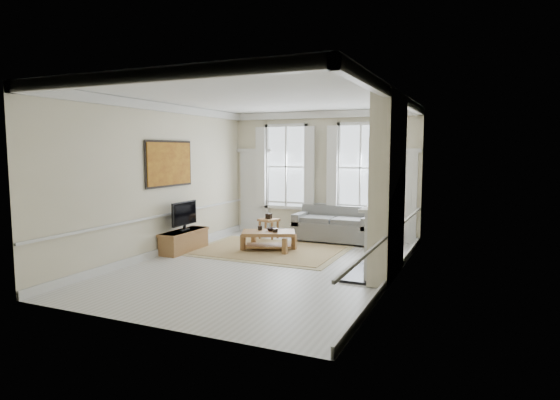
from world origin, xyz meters
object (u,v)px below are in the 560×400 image
at_px(sofa, 335,227).
at_px(side_table, 269,223).
at_px(coffee_table, 269,235).
at_px(tv_stand, 184,241).

height_order(sofa, side_table, sofa).
xyz_separation_m(coffee_table, tv_stand, (-1.77, -0.87, -0.13)).
distance_m(side_table, coffee_table, 1.48).
distance_m(sofa, side_table, 1.75).
bearing_deg(side_table, coffee_table, -64.99).
xyz_separation_m(sofa, tv_stand, (-2.85, -2.61, -0.13)).
height_order(coffee_table, tv_stand, tv_stand).
height_order(side_table, tv_stand, side_table).
xyz_separation_m(sofa, coffee_table, (-1.08, -1.75, 0.01)).
relative_size(sofa, tv_stand, 1.46).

